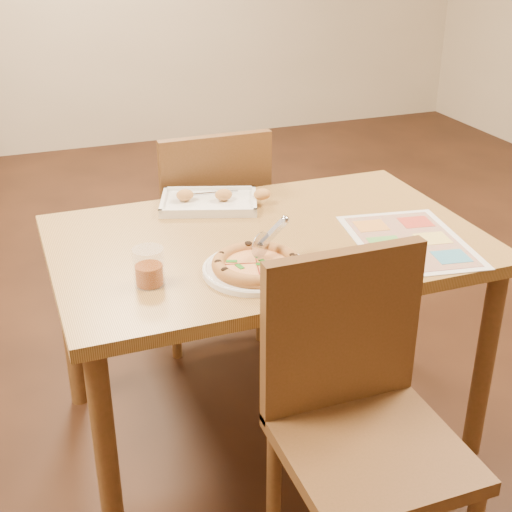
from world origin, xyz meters
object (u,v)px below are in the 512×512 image
object	(u,v)px
dining_table	(267,262)
glass_tumbler	(149,269)
chair_far	(210,213)
plate	(256,270)
menu	(409,241)
chair_near	(356,389)
appetizer_tray	(212,202)
pizza	(257,264)
pizza_cutter	(269,237)

from	to	relation	value
dining_table	glass_tumbler	world-z (taller)	glass_tumbler
chair_far	dining_table	bearing A→B (deg)	90.00
plate	menu	bearing A→B (deg)	2.91
chair_near	appetizer_tray	distance (m)	0.93
dining_table	plate	xyz separation A→B (m)	(-0.11, -0.21, 0.09)
chair_far	appetizer_tray	size ratio (longest dim) A/B	1.21
appetizer_tray	menu	xyz separation A→B (m)	(0.47, -0.49, -0.01)
chair_near	plate	distance (m)	0.44
chair_far	plate	distance (m)	0.84
dining_table	glass_tumbler	xyz separation A→B (m)	(-0.41, -0.18, 0.13)
plate	pizza	bearing A→B (deg)	-93.94
dining_table	plate	bearing A→B (deg)	-118.69
dining_table	chair_far	xyz separation A→B (m)	(-0.00, 0.60, -0.07)
plate	menu	world-z (taller)	plate
dining_table	appetizer_tray	world-z (taller)	appetizer_tray
appetizer_tray	menu	size ratio (longest dim) A/B	0.86
plate	glass_tumbler	xyz separation A→B (m)	(-0.29, 0.03, 0.04)
dining_table	pizza	size ratio (longest dim) A/B	5.21
dining_table	glass_tumbler	size ratio (longest dim) A/B	12.47
pizza	appetizer_tray	world-z (taller)	appetizer_tray
dining_table	pizza	bearing A→B (deg)	-117.93
pizza_cutter	menu	world-z (taller)	pizza_cutter
chair_near	glass_tumbler	xyz separation A→B (m)	(-0.41, 0.43, 0.20)
appetizer_tray	glass_tumbler	distance (m)	0.58
dining_table	menu	distance (m)	0.44
plate	pizza_cutter	world-z (taller)	pizza_cutter
chair_far	pizza_cutter	xyz separation A→B (m)	(-0.06, -0.77, 0.24)
chair_near	pizza_cutter	size ratio (longest dim) A/B	3.49
chair_near	chair_far	distance (m)	1.20
pizza	menu	world-z (taller)	pizza
pizza_cutter	glass_tumbler	size ratio (longest dim) A/B	1.29
dining_table	menu	size ratio (longest dim) A/B	2.88
chair_near	chair_far	bearing A→B (deg)	90.00
pizza_cutter	glass_tumbler	bearing A→B (deg)	150.60
dining_table	appetizer_tray	size ratio (longest dim) A/B	3.36
dining_table	menu	world-z (taller)	menu
dining_table	chair_near	xyz separation A→B (m)	(0.00, -0.60, -0.07)
pizza	glass_tumbler	xyz separation A→B (m)	(-0.29, 0.04, 0.02)
chair_near	pizza_cutter	bearing A→B (deg)	98.13
chair_near	appetizer_tray	world-z (taller)	chair_near
glass_tumbler	menu	size ratio (longest dim) A/B	0.23
menu	pizza_cutter	bearing A→B (deg)	178.48
pizza	menu	size ratio (longest dim) A/B	0.55
chair_near	glass_tumbler	distance (m)	0.62
pizza	menu	bearing A→B (deg)	3.78
chair_near	pizza	xyz separation A→B (m)	(-0.12, 0.38, 0.18)
chair_far	glass_tumbler	bearing A→B (deg)	62.45
appetizer_tray	pizza_cutter	bearing A→B (deg)	-87.65
pizza	pizza_cutter	xyz separation A→B (m)	(0.05, 0.05, 0.06)
appetizer_tray	menu	distance (m)	0.68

